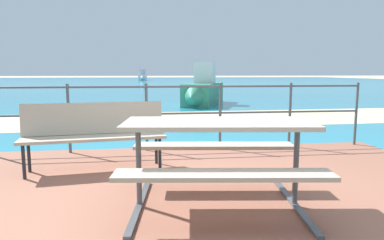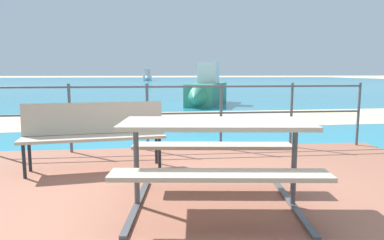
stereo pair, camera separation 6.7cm
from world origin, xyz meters
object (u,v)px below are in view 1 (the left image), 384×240
Objects in this scene: picnic_table at (218,143)px; boat_near at (143,77)px; park_bench at (94,130)px; boat_far at (203,91)px.

boat_near reaches higher than picnic_table.
park_bench is 0.48× the size of boat_far.
picnic_table is at bearing 3.59° from boat_near.
park_bench is at bearing 139.52° from picnic_table.
boat_near is 41.19m from boat_far.
boat_near reaches higher than boat_far.
picnic_table is 0.45× the size of boat_near.
boat_near is (-1.43, 51.59, -0.10)m from picnic_table.
picnic_table is 10.62m from boat_far.
boat_near is at bearing 82.75° from park_bench.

